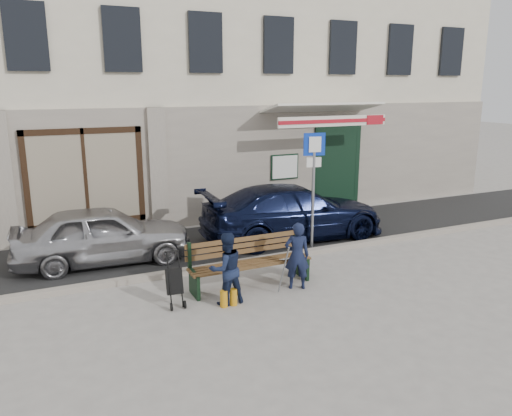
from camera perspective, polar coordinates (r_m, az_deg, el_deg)
ground at (r=9.68m, az=4.63°, el=-8.92°), size 80.00×80.00×0.00m
asphalt_lane at (r=12.31m, az=-2.44°, el=-3.84°), size 60.00×3.20×0.01m
curb at (r=10.90m, az=0.77°, el=-5.88°), size 60.00×0.18×0.12m
building at (r=16.86m, az=-9.87°, el=17.84°), size 20.00×8.27×10.00m
car_silver at (r=11.18m, az=-17.07°, el=-2.93°), size 3.78×1.71×1.26m
car_navy at (r=12.45m, az=4.27°, el=-0.45°), size 4.73×2.10×1.35m
parking_sign at (r=11.34m, az=6.60°, el=4.03°), size 0.50×0.13×2.72m
bench at (r=9.50m, az=-0.91°, el=-6.35°), size 2.40×1.17×0.98m
man at (r=9.38m, az=4.71°, el=-5.46°), size 0.55×0.46×1.29m
woman at (r=8.73m, az=-3.43°, el=-6.93°), size 0.66×0.54×1.29m
stroller at (r=8.82m, az=-9.30°, el=-8.39°), size 0.30×0.41×0.96m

